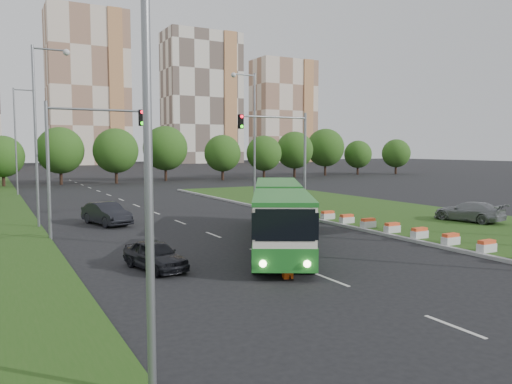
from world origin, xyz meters
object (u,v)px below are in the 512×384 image
traffic_mast_left (77,148)px  pedestrian (289,250)px  car_left_near (155,255)px  car_median (469,211)px  shopping_trolley (288,270)px  articulated_bus (272,213)px  car_left_far (106,214)px  traffic_mast_median (287,148)px

traffic_mast_left → pedestrian: size_ratio=5.16×
car_left_near → car_median: size_ratio=0.78×
shopping_trolley → articulated_bus: bearing=79.9°
traffic_mast_left → car_left_far: (2.47, 4.32, -4.57)m
car_median → traffic_mast_left: bearing=-28.0°
traffic_mast_median → pedestrian: (-8.16, -13.38, -4.57)m
car_median → pedestrian: car_median is taller
articulated_bus → car_left_far: size_ratio=3.57×
traffic_mast_median → shopping_trolley: 18.22m
pedestrian → car_median: bearing=-71.1°
traffic_mast_median → car_left_near: 18.00m
traffic_mast_median → pedestrian: 16.32m
traffic_mast_left → car_left_near: 11.07m
traffic_mast_median → traffic_mast_left: bearing=-176.2°
car_left_near → shopping_trolley: 5.92m
pedestrian → shopping_trolley: pedestrian is taller
traffic_mast_left → car_left_far: traffic_mast_left is taller
traffic_mast_median → pedestrian: size_ratio=5.16×
traffic_mast_median → traffic_mast_left: same height
traffic_mast_median → car_left_far: 13.89m
traffic_mast_median → articulated_bus: 10.64m
articulated_bus → car_median: (16.00, -0.22, -0.85)m
articulated_bus → car_left_far: articulated_bus is taller
traffic_mast_median → articulated_bus: size_ratio=0.47×
shopping_trolley → traffic_mast_left: bearing=128.4°
pedestrian → shopping_trolley: bearing=149.0°
articulated_bus → car_left_near: articulated_bus is taller
car_median → shopping_trolley: size_ratio=7.31×
traffic_mast_median → car_left_far: bearing=165.3°
car_left_near → pedestrian: bearing=-37.5°
car_median → pedestrian: 18.92m
traffic_mast_median → car_median: traffic_mast_median is taller
traffic_mast_median → car_left_far: traffic_mast_median is taller
car_left_near → shopping_trolley: (4.33, -4.02, -0.31)m
car_left_near → pedestrian: (5.37, -2.49, 0.13)m
traffic_mast_median → car_median: (10.05, -8.25, -4.50)m
traffic_mast_left → car_median: (25.21, -7.25, -4.50)m
articulated_bus → car_median: articulated_bus is taller
traffic_mast_left → car_left_far: size_ratio=1.69×
articulated_bus → car_left_near: size_ratio=4.48×
traffic_mast_left → car_median: 26.61m
traffic_mast_left → pedestrian: (6.99, -12.38, -4.57)m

